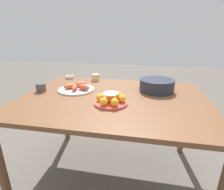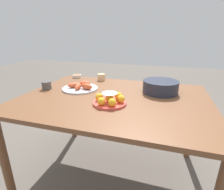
{
  "view_description": "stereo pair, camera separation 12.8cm",
  "coord_description": "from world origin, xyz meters",
  "px_view_note": "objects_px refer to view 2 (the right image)",
  "views": [
    {
      "loc": [
        0.24,
        -1.26,
        1.25
      ],
      "look_at": [
        0.01,
        -0.08,
        0.82
      ],
      "focal_mm": 28.0,
      "sensor_mm": 36.0,
      "label": 1
    },
    {
      "loc": [
        0.36,
        -1.23,
        1.25
      ],
      "look_at": [
        0.01,
        -0.08,
        0.82
      ],
      "focal_mm": 28.0,
      "sensor_mm": 36.0,
      "label": 2
    }
  ],
  "objects_px": {
    "seafood_platter": "(81,87)",
    "cup_near": "(47,85)",
    "cake_plate": "(110,100)",
    "cup_far": "(101,77)",
    "serving_bowl": "(160,86)",
    "sauce_bowl": "(77,76)",
    "dining_table": "(114,107)"
  },
  "relations": [
    {
      "from": "serving_bowl",
      "to": "sauce_bowl",
      "type": "height_order",
      "value": "serving_bowl"
    },
    {
      "from": "seafood_platter",
      "to": "cup_far",
      "type": "distance_m",
      "value": 0.36
    },
    {
      "from": "cup_near",
      "to": "sauce_bowl",
      "type": "bearing_deg",
      "value": 83.32
    },
    {
      "from": "dining_table",
      "to": "cup_near",
      "type": "height_order",
      "value": "cup_near"
    },
    {
      "from": "cake_plate",
      "to": "seafood_platter",
      "type": "distance_m",
      "value": 0.43
    },
    {
      "from": "cake_plate",
      "to": "serving_bowl",
      "type": "height_order",
      "value": "serving_bowl"
    },
    {
      "from": "serving_bowl",
      "to": "cup_far",
      "type": "distance_m",
      "value": 0.65
    },
    {
      "from": "cup_far",
      "to": "cup_near",
      "type": "bearing_deg",
      "value": -129.21
    },
    {
      "from": "sauce_bowl",
      "to": "seafood_platter",
      "type": "bearing_deg",
      "value": -58.14
    },
    {
      "from": "cake_plate",
      "to": "seafood_platter",
      "type": "bearing_deg",
      "value": 144.72
    },
    {
      "from": "cup_near",
      "to": "cup_far",
      "type": "xyz_separation_m",
      "value": [
        0.35,
        0.43,
        -0.0
      ]
    },
    {
      "from": "cup_near",
      "to": "cup_far",
      "type": "distance_m",
      "value": 0.56
    },
    {
      "from": "sauce_bowl",
      "to": "seafood_platter",
      "type": "relative_size",
      "value": 0.29
    },
    {
      "from": "serving_bowl",
      "to": "cup_near",
      "type": "xyz_separation_m",
      "value": [
        -0.96,
        -0.2,
        -0.02
      ]
    },
    {
      "from": "seafood_platter",
      "to": "cup_near",
      "type": "xyz_separation_m",
      "value": [
        -0.29,
        -0.08,
        0.01
      ]
    },
    {
      "from": "serving_bowl",
      "to": "cup_near",
      "type": "distance_m",
      "value": 0.98
    },
    {
      "from": "dining_table",
      "to": "cake_plate",
      "type": "xyz_separation_m",
      "value": [
        0.01,
        -0.15,
        0.12
      ]
    },
    {
      "from": "cake_plate",
      "to": "cup_far",
      "type": "distance_m",
      "value": 0.66
    },
    {
      "from": "cup_far",
      "to": "cake_plate",
      "type": "bearing_deg",
      "value": -64.62
    },
    {
      "from": "cup_far",
      "to": "dining_table",
      "type": "bearing_deg",
      "value": -58.77
    },
    {
      "from": "cake_plate",
      "to": "seafood_platter",
      "type": "xyz_separation_m",
      "value": [
        -0.35,
        0.25,
        -0.01
      ]
    },
    {
      "from": "sauce_bowl",
      "to": "seafood_platter",
      "type": "distance_m",
      "value": 0.44
    },
    {
      "from": "dining_table",
      "to": "cake_plate",
      "type": "distance_m",
      "value": 0.19
    },
    {
      "from": "cup_near",
      "to": "cup_far",
      "type": "height_order",
      "value": "cup_near"
    },
    {
      "from": "sauce_bowl",
      "to": "cup_far",
      "type": "height_order",
      "value": "cup_far"
    },
    {
      "from": "cake_plate",
      "to": "sauce_bowl",
      "type": "xyz_separation_m",
      "value": [
        -0.58,
        0.62,
        -0.02
      ]
    },
    {
      "from": "seafood_platter",
      "to": "serving_bowl",
      "type": "bearing_deg",
      "value": 9.37
    },
    {
      "from": "cake_plate",
      "to": "cup_near",
      "type": "distance_m",
      "value": 0.66
    },
    {
      "from": "seafood_platter",
      "to": "cup_far",
      "type": "height_order",
      "value": "cup_far"
    },
    {
      "from": "cake_plate",
      "to": "seafood_platter",
      "type": "height_order",
      "value": "cake_plate"
    },
    {
      "from": "dining_table",
      "to": "cake_plate",
      "type": "bearing_deg",
      "value": -85.03
    },
    {
      "from": "cake_plate",
      "to": "serving_bowl",
      "type": "distance_m",
      "value": 0.48
    }
  ]
}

